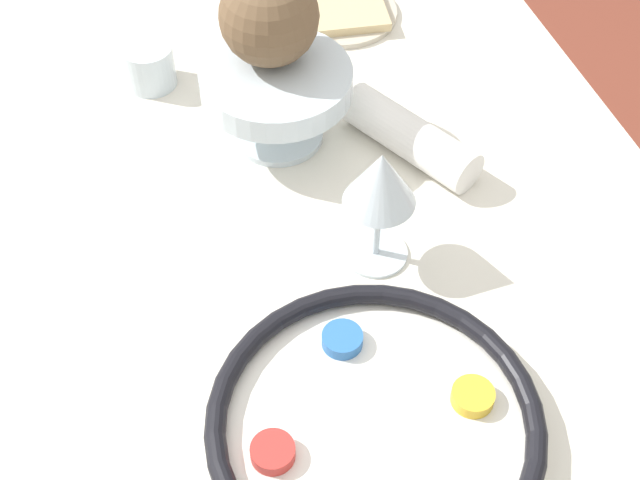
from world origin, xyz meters
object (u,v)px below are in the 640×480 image
object	(u,v)px
wine_glass	(380,184)
fruit_stand	(277,88)
orange_fruit	(268,28)
seder_plate	(375,425)
cup_near	(149,65)
coconut	(269,17)
napkin_roll	(410,137)
bread_plate	(340,9)

from	to	relation	value
wine_glass	fruit_stand	distance (m)	0.22
orange_fruit	seder_plate	bearing A→B (deg)	177.29
seder_plate	wine_glass	xyz separation A→B (m)	(0.20, -0.07, 0.09)
orange_fruit	cup_near	xyz separation A→B (m)	(0.12, 0.13, -0.11)
wine_glass	coconut	world-z (taller)	coconut
wine_glass	cup_near	distance (m)	0.40
seder_plate	napkin_roll	world-z (taller)	napkin_roll
coconut	napkin_roll	world-z (taller)	coconut
seder_plate	fruit_stand	distance (m)	0.41
fruit_stand	coconut	distance (m)	0.08
bread_plate	cup_near	world-z (taller)	cup_near
orange_fruit	cup_near	world-z (taller)	orange_fruit
orange_fruit	bread_plate	size ratio (longest dim) A/B	0.53
fruit_stand	bread_plate	world-z (taller)	fruit_stand
seder_plate	coconut	world-z (taller)	coconut
coconut	bread_plate	xyz separation A→B (m)	(0.19, -0.15, -0.15)
seder_plate	napkin_roll	distance (m)	0.37
fruit_stand	cup_near	world-z (taller)	fruit_stand
seder_plate	fruit_stand	world-z (taller)	fruit_stand
coconut	bread_plate	bearing A→B (deg)	-37.52
bread_plate	coconut	bearing A→B (deg)	142.48
orange_fruit	cup_near	distance (m)	0.21
orange_fruit	coconut	size ratio (longest dim) A/B	0.75
coconut	napkin_roll	distance (m)	0.21
fruit_stand	orange_fruit	size ratio (longest dim) A/B	2.10
wine_glass	orange_fruit	world-z (taller)	orange_fruit
napkin_roll	cup_near	size ratio (longest dim) A/B	2.81
wine_glass	coconut	xyz separation A→B (m)	(0.23, 0.05, 0.05)
orange_fruit	coconut	bearing A→B (deg)	-79.37
napkin_roll	bread_plate	bearing A→B (deg)	-1.39
bread_plate	napkin_roll	distance (m)	0.29
cup_near	orange_fruit	bearing A→B (deg)	-133.54
orange_fruit	coconut	distance (m)	0.01
bread_plate	napkin_roll	bearing A→B (deg)	178.61
seder_plate	napkin_roll	xyz separation A→B (m)	(0.34, -0.16, 0.01)
fruit_stand	napkin_roll	size ratio (longest dim) A/B	0.97
coconut	cup_near	xyz separation A→B (m)	(0.12, 0.13, -0.13)
cup_near	wine_glass	bearing A→B (deg)	-153.18
orange_fruit	bread_plate	distance (m)	0.27
seder_plate	orange_fruit	world-z (taller)	orange_fruit
fruit_stand	cup_near	bearing A→B (deg)	41.47
napkin_roll	orange_fruit	bearing A→B (deg)	55.60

